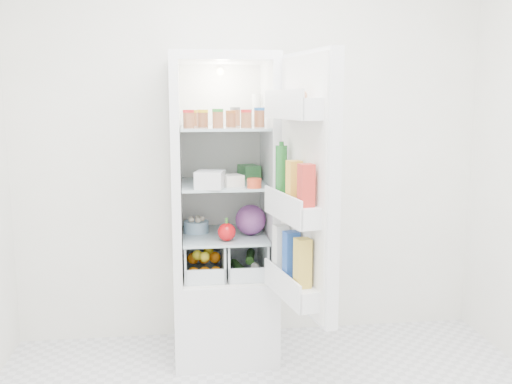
{
  "coord_description": "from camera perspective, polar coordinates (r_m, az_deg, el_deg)",
  "views": [
    {
      "loc": [
        -0.42,
        -2.13,
        1.55
      ],
      "look_at": [
        -0.04,
        0.95,
        1.04
      ],
      "focal_mm": 40.0,
      "sensor_mm": 36.0,
      "label": 1
    }
  ],
  "objects": [
    {
      "name": "red_cabbage",
      "position": [
        3.38,
        -0.55,
        -2.8
      ],
      "size": [
        0.18,
        0.18,
        0.18
      ],
      "primitive_type": "sphere",
      "color": "#63225D",
      "rests_on": "shelf_low"
    },
    {
      "name": "fridge_door",
      "position": [
        2.84,
        4.75,
        0.08
      ],
      "size": [
        0.27,
        0.6,
        1.3
      ],
      "rotation": [
        0.0,
        0.0,
        1.76
      ],
      "color": "white",
      "rests_on": "refrigerator"
    },
    {
      "name": "crisper_left",
      "position": [
        3.44,
        -5.22,
        -6.5
      ],
      "size": [
        0.23,
        0.46,
        0.22
      ],
      "primitive_type": null,
      "color": "silver",
      "rests_on": "refrigerator"
    },
    {
      "name": "bell_pepper",
      "position": [
        3.24,
        -2.95,
        -4.02
      ],
      "size": [
        0.1,
        0.1,
        0.1
      ],
      "primitive_type": "sphere",
      "color": "red",
      "rests_on": "shelf_low"
    },
    {
      "name": "veg_pile",
      "position": [
        3.47,
        -1.05,
        -7.14
      ],
      "size": [
        0.16,
        0.3,
        0.1
      ],
      "color": "#224B19",
      "rests_on": "refrigerator"
    },
    {
      "name": "tub_white",
      "position": [
        3.15,
        -4.62,
        1.25
      ],
      "size": [
        0.18,
        0.18,
        0.1
      ],
      "primitive_type": "cube",
      "rotation": [
        0.0,
        0.0,
        -0.24
      ],
      "color": "silver",
      "rests_on": "shelf_mid"
    },
    {
      "name": "crisper_right",
      "position": [
        3.46,
        -1.14,
        -6.39
      ],
      "size": [
        0.23,
        0.46,
        0.22
      ],
      "primitive_type": null,
      "color": "silver",
      "rests_on": "refrigerator"
    },
    {
      "name": "citrus_pile",
      "position": [
        3.4,
        -5.2,
        -7.03
      ],
      "size": [
        0.2,
        0.24,
        0.16
      ],
      "color": "orange",
      "rests_on": "refrigerator"
    },
    {
      "name": "tin_red",
      "position": [
        3.16,
        -0.18,
        0.89
      ],
      "size": [
        0.09,
        0.09,
        0.05
      ],
      "primitive_type": "cylinder",
      "rotation": [
        0.0,
        0.0,
        -0.13
      ],
      "color": "red",
      "rests_on": "shelf_mid"
    },
    {
      "name": "refrigerator",
      "position": [
        3.5,
        -3.26,
        -5.3
      ],
      "size": [
        0.6,
        0.6,
        1.8
      ],
      "color": "white",
      "rests_on": "ground"
    },
    {
      "name": "tub_cream",
      "position": [
        3.23,
        -2.42,
        1.16
      ],
      "size": [
        0.14,
        0.14,
        0.06
      ],
      "primitive_type": "cube",
      "rotation": [
        0.0,
        0.0,
        0.33
      ],
      "color": "white",
      "rests_on": "shelf_mid"
    },
    {
      "name": "room_walls",
      "position": [
        2.17,
        4.17,
        10.48
      ],
      "size": [
        3.02,
        3.02,
        2.61
      ],
      "color": "silver",
      "rests_on": "ground"
    },
    {
      "name": "squeeze_bottle",
      "position": [
        3.5,
        0.04,
        8.23
      ],
      "size": [
        0.06,
        0.06,
        0.19
      ],
      "primitive_type": "cylinder",
      "rotation": [
        0.0,
        0.0,
        0.24
      ],
      "color": "silver",
      "rests_on": "shelf_top"
    },
    {
      "name": "tub_green",
      "position": [
        3.54,
        -0.69,
        2.04
      ],
      "size": [
        0.14,
        0.17,
        0.08
      ],
      "primitive_type": "cube",
      "rotation": [
        0.0,
        0.0,
        0.25
      ],
      "color": "#469B4F",
      "rests_on": "shelf_mid"
    },
    {
      "name": "shelf_mid",
      "position": [
        3.36,
        -3.24,
        0.8
      ],
      "size": [
        0.49,
        0.53,
        0.02
      ],
      "primitive_type": "cube",
      "color": "#9EB4B9",
      "rests_on": "refrigerator"
    },
    {
      "name": "condiment_jars",
      "position": [
        3.27,
        -3.41,
        7.25
      ],
      "size": [
        0.46,
        0.34,
        0.08
      ],
      "color": "#B21919",
      "rests_on": "shelf_top"
    },
    {
      "name": "mushroom_bowl",
      "position": [
        3.47,
        -6.01,
        -3.47
      ],
      "size": [
        0.15,
        0.15,
        0.07
      ],
      "primitive_type": "cylinder",
      "rotation": [
        0.0,
        0.0,
        -0.0
      ],
      "color": "#94BDDD",
      "rests_on": "shelf_low"
    },
    {
      "name": "shelf_low",
      "position": [
        3.42,
        -3.2,
        -4.35
      ],
      "size": [
        0.49,
        0.53,
        0.01
      ],
      "primitive_type": "cube",
      "color": "#9EB4B9",
      "rests_on": "refrigerator"
    },
    {
      "name": "shelf_top",
      "position": [
        3.33,
        -3.3,
        6.43
      ],
      "size": [
        0.49,
        0.53,
        0.02
      ],
      "primitive_type": "cube",
      "color": "#9EB4B9",
      "rests_on": "refrigerator"
    }
  ]
}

